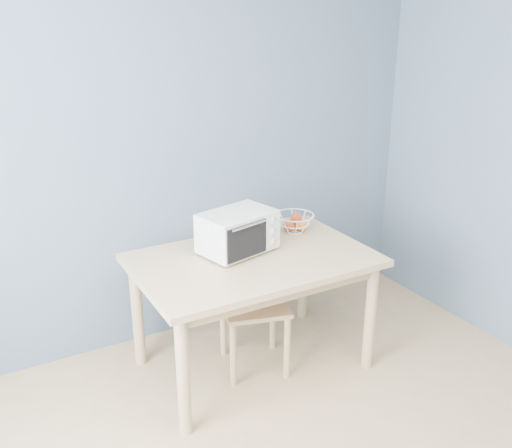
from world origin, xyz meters
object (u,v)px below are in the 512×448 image
toaster_oven (236,232)px  fruit_basket (294,222)px  dining_table (253,272)px  dining_chair (253,305)px

toaster_oven → fruit_basket: toaster_oven is taller
toaster_oven → dining_table: bearing=-72.6°
dining_table → toaster_oven: bearing=121.1°
dining_table → dining_chair: size_ratio=1.68×
toaster_oven → fruit_basket: bearing=0.6°
dining_table → dining_chair: dining_chair is taller
dining_chair → dining_table: bearing=-96.4°
fruit_basket → dining_chair: size_ratio=0.41×
fruit_basket → dining_table: bearing=-152.2°
dining_table → fruit_basket: bearing=27.8°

